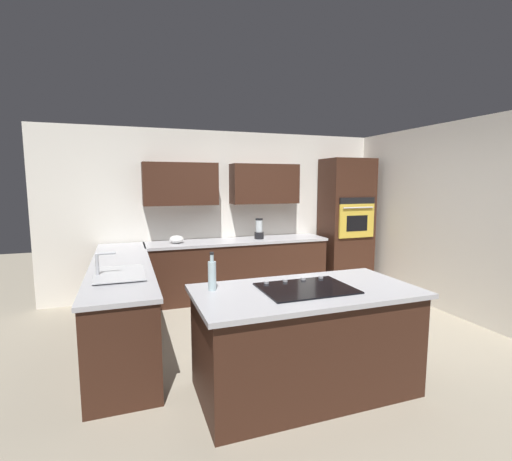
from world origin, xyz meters
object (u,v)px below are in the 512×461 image
Objects in this scene: mixing_bowl at (177,239)px; oil_bottle at (212,275)px; wall_oven at (346,223)px; sink_unit at (119,273)px; blender at (259,230)px; cooktop at (306,288)px.

oil_bottle is at bearing 89.08° from mixing_bowl.
wall_oven is 4.07m from sink_unit.
wall_oven is 3.13× the size of sink_unit.
blender reaches higher than sink_unit.
sink_unit is 2.72m from blender.
cooktop is 0.80m from oil_bottle.
wall_oven reaches higher than oil_bottle.
mixing_bowl is at bearing -75.58° from cooktop.
blender is (-2.08, -1.74, 0.12)m from sink_unit.
wall_oven is 3.53m from cooktop.
cooktop is at bearing 145.48° from sink_unit.
cooktop is 2.83m from blender.
sink_unit is at bearing 39.98° from blender.
sink_unit is at bearing -34.52° from cooktop.
wall_oven is at bearing 179.86° from mixing_bowl.
oil_bottle is (-0.74, 0.80, 0.11)m from sink_unit.
blender is at bearing -117.81° from oil_bottle.
blender reaches higher than oil_bottle.
mixing_bowl is (2.90, -0.01, -0.14)m from wall_oven.
cooktop is at bearing 163.26° from oil_bottle.
oil_bottle is at bearing 40.76° from wall_oven.
sink_unit reaches higher than cooktop.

